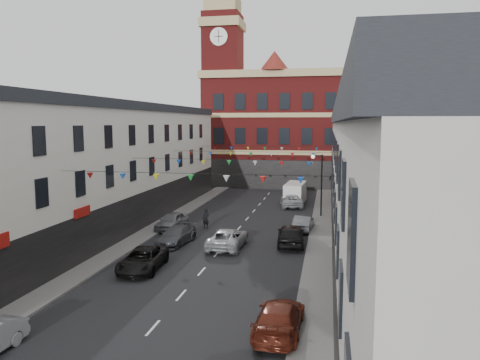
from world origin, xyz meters
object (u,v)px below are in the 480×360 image
Objects in this scene: moving_car at (228,238)px; car_left_e at (172,221)px; car_left_d at (176,235)px; pedestrian at (206,219)px; car_right_d at (291,235)px; white_van at (295,193)px; street_lamp at (319,177)px; car_right_f at (292,201)px; car_right_c at (279,318)px; car_left_c at (143,260)px; car_right_e at (303,223)px.

car_left_e is at bearing -38.42° from moving_car.
car_left_d is 4.00m from moving_car.
pedestrian is at bearing 88.94° from car_left_d.
car_left_d is 0.94× the size of car_right_d.
street_lamp is at bearing -66.41° from white_van.
moving_car reaches higher than car_right_f.
car_right_c is 0.98× the size of car_right_d.
car_left_e is 0.83× the size of moving_car.
car_left_d is at bearing 85.88° from car_left_c.
moving_car is 6.57m from pedestrian.
car_right_c is at bearing 94.15° from car_right_e.
car_left_c is at bearing 57.61° from moving_car.
pedestrian is at bearing -60.32° from moving_car.
car_right_d reaches higher than car_right_e.
white_van is (-2.75, 7.62, -2.77)m from street_lamp.
car_left_d reaches higher than car_right_e.
car_left_e is 17.78m from white_van.
white_van reaches higher than car_right_e.
car_right_c is 33.09m from white_van.
car_left_c is 0.94× the size of moving_car.
car_left_e is 0.89× the size of car_right_d.
car_right_c is at bearing -41.72° from car_left_c.
car_right_f is at bearing -84.72° from car_right_c.
car_right_d reaches higher than car_left_e.
car_right_d reaches higher than car_left_d.
car_right_d is at bearing -161.23° from moving_car.
car_left_e reaches higher than car_right_c.
car_right_e is 0.78× the size of moving_car.
car_left_d is at bearing -53.99° from car_right_c.
car_right_c is 2.75× the size of pedestrian.
street_lamp is 16.11m from car_left_d.
white_van is 15.67m from pedestrian.
car_left_c is 6.34m from car_left_d.
car_left_d is at bearing -80.37° from pedestrian.
car_left_c is at bearing -35.88° from car_right_c.
street_lamp reaches higher than car_left_c.
car_right_f is at bearing -90.89° from white_van.
car_right_d reaches higher than car_left_c.
car_left_e is 2.88m from pedestrian.
car_left_e is 21.01m from car_right_c.
car_right_c is at bearing -53.15° from car_left_e.
car_right_e is 11.27m from car_right_f.
car_right_d is at bearing 37.54° from car_left_c.
pedestrian reaches higher than car_right_d.
street_lamp is at bearing -96.39° from car_right_e.
car_right_d is 2.80× the size of pedestrian.
street_lamp is at bearing -103.38° from car_right_d.
car_right_f is at bearing 119.80° from street_lamp.
car_right_c is (11.00, -17.90, -0.04)m from car_left_e.
car_right_d is at bearing 86.71° from car_right_e.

